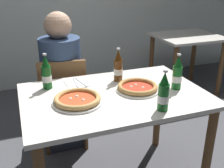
# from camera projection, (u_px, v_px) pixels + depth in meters

# --- Properties ---
(dining_table_main) EXTENTS (1.20, 0.80, 0.75)m
(dining_table_main) POSITION_uv_depth(u_px,v_px,m) (115.00, 109.00, 1.83)
(dining_table_main) COLOR silver
(dining_table_main) RESTS_ON ground_plane
(chair_behind_table) EXTENTS (0.44, 0.44, 0.85)m
(chair_behind_table) POSITION_uv_depth(u_px,v_px,m) (63.00, 98.00, 2.34)
(chair_behind_table) COLOR brown
(chair_behind_table) RESTS_ON ground_plane
(diner_seated) EXTENTS (0.34, 0.34, 1.21)m
(diner_seated) POSITION_uv_depth(u_px,v_px,m) (62.00, 85.00, 2.35)
(diner_seated) COLOR #2D3342
(diner_seated) RESTS_ON ground_plane
(dining_table_background) EXTENTS (0.80, 0.70, 0.75)m
(dining_table_background) POSITION_uv_depth(u_px,v_px,m) (187.00, 48.00, 3.47)
(dining_table_background) COLOR silver
(dining_table_background) RESTS_ON ground_plane
(pizza_margherita_near) EXTENTS (0.29, 0.29, 0.04)m
(pizza_margherita_near) POSITION_uv_depth(u_px,v_px,m) (137.00, 87.00, 1.83)
(pizza_margherita_near) COLOR white
(pizza_margherita_near) RESTS_ON dining_table_main
(pizza_marinara_far) EXTENTS (0.31, 0.31, 0.04)m
(pizza_marinara_far) POSITION_uv_depth(u_px,v_px,m) (77.00, 100.00, 1.66)
(pizza_marinara_far) COLOR white
(pizza_marinara_far) RESTS_ON dining_table_main
(beer_bottle_left) EXTENTS (0.07, 0.07, 0.25)m
(beer_bottle_left) POSITION_uv_depth(u_px,v_px,m) (164.00, 94.00, 1.54)
(beer_bottle_left) COLOR #14591E
(beer_bottle_left) RESTS_ON dining_table_main
(beer_bottle_center) EXTENTS (0.07, 0.07, 0.25)m
(beer_bottle_center) POSITION_uv_depth(u_px,v_px,m) (118.00, 67.00, 1.96)
(beer_bottle_center) COLOR #512D0F
(beer_bottle_center) RESTS_ON dining_table_main
(beer_bottle_right) EXTENTS (0.07, 0.07, 0.25)m
(beer_bottle_right) POSITION_uv_depth(u_px,v_px,m) (177.00, 74.00, 1.83)
(beer_bottle_right) COLOR #14591E
(beer_bottle_right) RESTS_ON dining_table_main
(beer_bottle_extra) EXTENTS (0.07, 0.07, 0.25)m
(beer_bottle_extra) POSITION_uv_depth(u_px,v_px,m) (46.00, 74.00, 1.83)
(beer_bottle_extra) COLOR #14591E
(beer_bottle_extra) RESTS_ON dining_table_main
(napkin_with_cutlery) EXTENTS (0.19, 0.19, 0.01)m
(napkin_with_cutlery) POSITION_uv_depth(u_px,v_px,m) (79.00, 83.00, 1.95)
(napkin_with_cutlery) COLOR white
(napkin_with_cutlery) RESTS_ON dining_table_main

